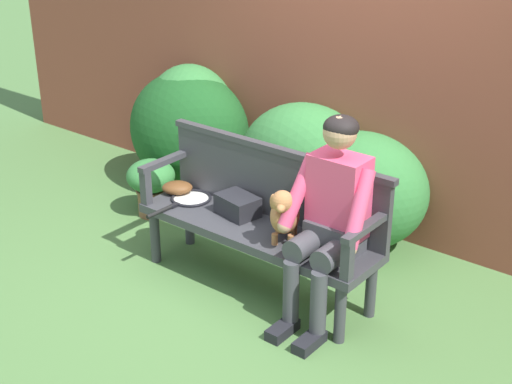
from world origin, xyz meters
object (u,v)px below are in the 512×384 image
(baseball_glove, at_px, (177,188))
(tennis_racket, at_px, (188,199))
(potted_plant, at_px, (151,182))
(garden_bench, at_px, (256,235))
(dog_on_bench, at_px, (284,214))
(person_seated, at_px, (331,214))
(sports_bag, at_px, (238,205))

(baseball_glove, bearing_deg, tennis_racket, -54.79)
(baseball_glove, distance_m, potted_plant, 0.69)
(garden_bench, bearing_deg, dog_on_bench, -10.63)
(garden_bench, distance_m, potted_plant, 1.41)
(tennis_racket, relative_size, potted_plant, 1.19)
(person_seated, relative_size, potted_plant, 2.80)
(sports_bag, bearing_deg, baseball_glove, -179.64)
(baseball_glove, relative_size, potted_plant, 0.47)
(garden_bench, relative_size, tennis_racket, 3.05)
(tennis_racket, distance_m, potted_plant, 0.82)
(garden_bench, relative_size, person_seated, 1.30)
(sports_bag, bearing_deg, dog_on_bench, -13.45)
(sports_bag, bearing_deg, garden_bench, -16.91)
(dog_on_bench, distance_m, sports_bag, 0.50)
(sports_bag, height_order, potted_plant, sports_bag)
(baseball_glove, bearing_deg, person_seated, -42.65)
(dog_on_bench, relative_size, sports_bag, 1.39)
(garden_bench, relative_size, potted_plant, 3.65)
(garden_bench, bearing_deg, person_seated, -0.93)
(garden_bench, height_order, dog_on_bench, dog_on_bench)
(potted_plant, bearing_deg, baseball_glove, -26.18)
(sports_bag, bearing_deg, tennis_racket, -174.12)
(tennis_racket, bearing_deg, potted_plant, 155.91)
(tennis_racket, xyz_separation_m, sports_bag, (0.42, 0.04, 0.06))
(tennis_racket, bearing_deg, sports_bag, 5.88)
(dog_on_bench, distance_m, tennis_racket, 0.91)
(person_seated, relative_size, dog_on_bench, 3.41)
(garden_bench, height_order, person_seated, person_seated)
(garden_bench, height_order, tennis_racket, tennis_racket)
(tennis_racket, relative_size, baseball_glove, 2.57)
(baseball_glove, height_order, potted_plant, baseball_glove)
(person_seated, xyz_separation_m, tennis_racket, (-1.21, 0.03, -0.26))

